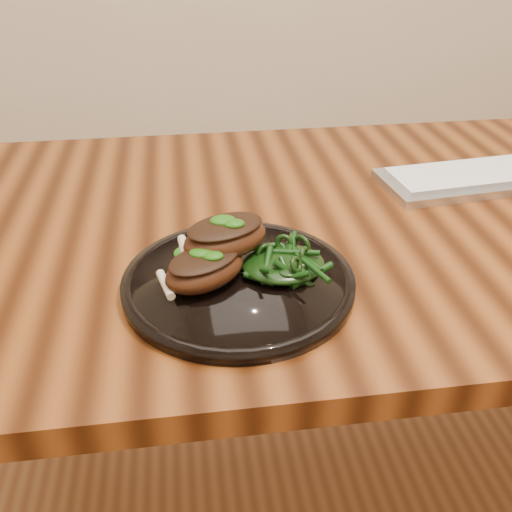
{
  "coord_description": "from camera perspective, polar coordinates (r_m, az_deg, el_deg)",
  "views": [
    {
      "loc": [
        -0.39,
        -0.8,
        1.18
      ],
      "look_at": [
        -0.3,
        -0.17,
        0.78
      ],
      "focal_mm": 40.0,
      "sensor_mm": 36.0,
      "label": 1
    }
  ],
  "objects": [
    {
      "name": "desk",
      "position": [
        1.02,
        15.53,
        0.72
      ],
      "size": [
        1.6,
        0.8,
        0.75
      ],
      "color": "#321506",
      "rests_on": "ground"
    },
    {
      "name": "lamb_chop_front",
      "position": [
        0.71,
        -5.2,
        -1.18
      ],
      "size": [
        0.13,
        0.12,
        0.05
      ],
      "color": "#3E1C0B",
      "rests_on": "plate"
    },
    {
      "name": "herb_smear",
      "position": [
        0.78,
        -5.03,
        0.47
      ],
      "size": [
        0.09,
        0.06,
        0.01
      ],
      "primitive_type": "ellipsoid",
      "color": "#104607",
      "rests_on": "plate"
    },
    {
      "name": "lamb_chop_back",
      "position": [
        0.73,
        -3.15,
        1.98
      ],
      "size": [
        0.14,
        0.12,
        0.05
      ],
      "color": "#3E1C0B",
      "rests_on": "plate"
    },
    {
      "name": "keyboard",
      "position": [
        1.13,
        23.67,
        7.53
      ],
      "size": [
        0.47,
        0.19,
        0.02
      ],
      "color": "#BABDBF",
      "rests_on": "desk"
    },
    {
      "name": "plate",
      "position": [
        0.74,
        -1.76,
        -2.56
      ],
      "size": [
        0.3,
        0.3,
        0.02
      ],
      "color": "black",
      "rests_on": "desk"
    },
    {
      "name": "greens_heap",
      "position": [
        0.73,
        2.72,
        -0.3
      ],
      "size": [
        0.11,
        0.1,
        0.04
      ],
      "color": "black",
      "rests_on": "plate"
    }
  ]
}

